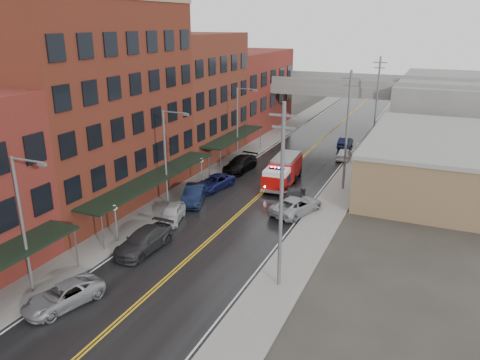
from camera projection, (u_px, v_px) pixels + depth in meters
The scene contains 32 objects.
road at pixel (259, 196), 46.16m from camera, with size 11.00×160.00×0.02m, color black.
sidewalk_left at pixel (194, 185), 48.90m from camera, with size 3.00×160.00×0.15m, color slate.
sidewalk_right at pixel (333, 206), 43.38m from camera, with size 3.00×160.00×0.15m, color slate.
curb_left at pixel (208, 187), 48.28m from camera, with size 0.30×160.00×0.15m, color gray.
curb_right at pixel (315, 203), 44.01m from camera, with size 0.30×160.00×0.15m, color gray.
brick_building_b at pixel (95, 107), 42.22m from camera, with size 9.00×20.00×18.00m, color #602919.
brick_building_c at pixel (191, 97), 57.90m from camera, with size 9.00×15.00×15.00m, color maroon.
brick_building_far at pixel (246, 91), 73.57m from camera, with size 9.00×20.00×12.00m, color maroon.
tan_building at pixel (440, 163), 47.99m from camera, with size 14.00×22.00×5.00m, color brown.
right_far_block at pixel (460, 105), 72.80m from camera, with size 18.00×30.00×8.00m, color slate.
awning_1 at pixel (154, 178), 41.96m from camera, with size 2.60×18.00×3.09m.
awning_2 at pixel (234, 136), 57.15m from camera, with size 2.60×13.00×3.09m.
globe_lamp_1 at pixel (115, 215), 35.69m from camera, with size 0.44×0.44×3.12m.
globe_lamp_2 at pixel (201, 166), 47.84m from camera, with size 0.44×0.44×3.12m.
street_lamp_0 at pixel (24, 218), 27.87m from camera, with size 2.64×0.22×9.00m.
street_lamp_1 at pixel (167, 153), 41.77m from camera, with size 2.64×0.22×9.00m.
street_lamp_2 at pixel (239, 120), 55.66m from camera, with size 2.64×0.22×9.00m.
utility_pole_0 at pixel (281, 195), 28.39m from camera, with size 1.80×0.24×12.00m.
utility_pole_1 at pixel (347, 129), 45.76m from camera, with size 1.80×0.24×12.00m.
utility_pole_2 at pixel (377, 100), 63.12m from camera, with size 1.80×0.24×12.00m.
overpass at pixel (335, 92), 72.02m from camera, with size 40.00×10.00×7.50m.
fire_truck at pixel (283, 171), 48.89m from camera, with size 3.55×7.88×2.82m.
parked_car_left_2 at pixel (63, 296), 28.11m from camera, with size 2.27×4.91×1.37m, color gray.
parked_car_left_3 at pixel (144, 241), 34.90m from camera, with size 2.23×5.50×1.60m, color #29292B.
parked_car_left_4 at pixel (172, 213), 40.05m from camera, with size 1.69×4.21×1.43m, color #B2B2B2.
parked_car_left_5 at pixel (194, 194), 44.16m from camera, with size 1.74×5.00×1.65m, color black.
parked_car_left_6 at pixel (214, 182), 47.91m from camera, with size 2.28×4.94×1.37m, color #111542.
parked_car_left_7 at pixel (240, 164), 53.63m from camera, with size 2.29×5.64×1.64m, color black.
parked_car_right_0 at pixel (296, 205), 41.68m from camera, with size 2.58×5.59×1.55m, color #96999D.
parked_car_right_1 at pixel (294, 194), 44.39m from camera, with size 2.09×5.15×1.49m, color black.
parked_car_right_2 at pixel (344, 154), 58.11m from camera, with size 1.66×4.12×1.40m, color silver.
parked_car_right_3 at pixel (345, 142), 63.72m from camera, with size 1.49×4.28×1.41m, color black.
Camera 1 is at (15.50, -10.38, 16.31)m, focal length 35.00 mm.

